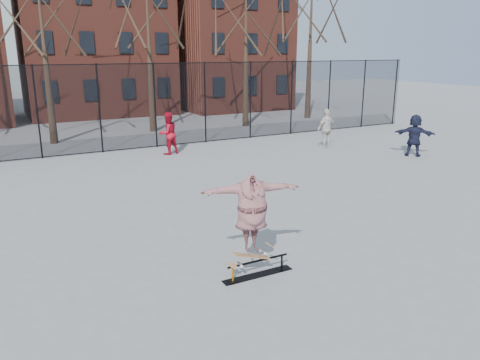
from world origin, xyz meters
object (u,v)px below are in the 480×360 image
skater (252,219)px  skateboard (251,259)px  skate_rail (258,269)px  bystander_red (168,133)px  bystander_navy (414,135)px  bystander_white (327,129)px

skater → skateboard: bearing=0.0°
skate_rail → skateboard: 0.31m
skater → bystander_red: bearing=91.6°
bystander_navy → bystander_white: bearing=-5.4°
skateboard → bystander_white: size_ratio=0.48×
skater → bystander_red: size_ratio=1.07×
skateboard → bystander_white: 13.83m
skate_rail → skateboard: size_ratio=1.77×
skate_rail → skateboard: (-0.16, -0.00, 0.27)m
skateboard → skate_rail: bearing=0.0°
skate_rail → bystander_red: 12.41m
skate_rail → skateboard: bearing=-180.0°
skate_rail → bystander_white: bystander_white is taller
skateboard → bystander_red: size_ratio=0.48×
bystander_white → bystander_navy: size_ratio=1.01×
skate_rail → bystander_white: bearing=46.1°
bystander_red → skater: bearing=63.4°
bystander_red → bystander_white: bystander_red is taller
skater → bystander_navy: (12.01, 6.66, -0.35)m
bystander_red → bystander_white: (7.13, -2.28, -0.01)m
bystander_red → bystander_navy: (9.47, -5.50, -0.02)m
skateboard → skater: 0.88m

